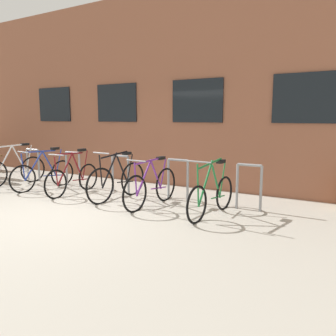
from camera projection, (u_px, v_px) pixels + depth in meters
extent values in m
plane|color=#B2ADA0|center=(62.00, 213.00, 6.07)|extent=(42.00, 42.00, 0.00)
cube|color=brown|center=(212.00, 98.00, 11.76)|extent=(28.00, 7.67, 4.81)
cube|color=black|center=(55.00, 105.00, 10.25)|extent=(1.30, 0.04, 1.01)
cube|color=black|center=(117.00, 103.00, 9.07)|extent=(1.30, 0.04, 1.01)
cube|color=black|center=(197.00, 101.00, 7.90)|extent=(1.30, 0.04, 1.01)
cube|color=black|center=(306.00, 98.00, 6.73)|extent=(1.30, 0.04, 1.01)
cylinder|color=gray|center=(28.00, 165.00, 9.28)|extent=(0.05, 0.05, 0.85)
cylinder|color=gray|center=(39.00, 166.00, 9.06)|extent=(0.05, 0.05, 0.85)
cylinder|color=gray|center=(32.00, 150.00, 9.10)|extent=(0.45, 0.05, 0.05)
cylinder|color=gray|center=(67.00, 169.00, 8.55)|extent=(0.05, 0.05, 0.85)
cylinder|color=gray|center=(80.00, 170.00, 8.32)|extent=(0.05, 0.05, 0.85)
cylinder|color=gray|center=(72.00, 152.00, 8.37)|extent=(0.45, 0.05, 0.05)
cylinder|color=gray|center=(113.00, 173.00, 7.81)|extent=(0.05, 0.05, 0.85)
cylinder|color=gray|center=(128.00, 175.00, 7.59)|extent=(0.05, 0.05, 0.85)
cylinder|color=gray|center=(120.00, 156.00, 7.64)|extent=(0.45, 0.05, 0.05)
cylinder|color=gray|center=(168.00, 179.00, 7.08)|extent=(0.05, 0.05, 0.85)
cylinder|color=gray|center=(188.00, 181.00, 6.86)|extent=(0.05, 0.05, 0.85)
cylinder|color=gray|center=(178.00, 160.00, 6.91)|extent=(0.45, 0.05, 0.05)
cylinder|color=gray|center=(237.00, 186.00, 6.35)|extent=(0.05, 0.05, 0.85)
cylinder|color=gray|center=(261.00, 189.00, 6.13)|extent=(0.05, 0.05, 0.85)
cylinder|color=gray|center=(250.00, 165.00, 6.17)|extent=(0.45, 0.05, 0.05)
torus|color=black|center=(62.00, 173.00, 8.54)|extent=(0.13, 0.67, 0.67)
torus|color=black|center=(23.00, 179.00, 7.70)|extent=(0.13, 0.67, 0.67)
cylinder|color=#233893|center=(34.00, 166.00, 7.89)|extent=(0.10, 0.51, 0.66)
cylinder|color=#233893|center=(49.00, 164.00, 8.22)|extent=(0.09, 0.39, 0.68)
cylinder|color=#233893|center=(40.00, 151.00, 7.98)|extent=(0.15, 0.84, 0.06)
cylinder|color=#233893|center=(53.00, 175.00, 8.34)|extent=(0.10, 0.54, 0.07)
cylinder|color=#233893|center=(59.00, 162.00, 8.43)|extent=(0.05, 0.20, 0.62)
cylinder|color=#233893|center=(23.00, 166.00, 7.68)|extent=(0.04, 0.08, 0.60)
cube|color=black|center=(55.00, 148.00, 8.30)|extent=(0.13, 0.21, 0.06)
cylinder|color=gray|center=(23.00, 152.00, 7.65)|extent=(0.44, 0.08, 0.03)
torus|color=black|center=(133.00, 179.00, 7.49)|extent=(0.11, 0.76, 0.76)
torus|color=black|center=(100.00, 186.00, 6.69)|extent=(0.11, 0.76, 0.76)
cylinder|color=black|center=(110.00, 170.00, 6.87)|extent=(0.08, 0.48, 0.71)
cylinder|color=black|center=(122.00, 170.00, 7.18)|extent=(0.07, 0.35, 0.63)
cylinder|color=black|center=(115.00, 155.00, 6.95)|extent=(0.11, 0.76, 0.11)
cylinder|color=black|center=(125.00, 182.00, 7.30)|extent=(0.07, 0.50, 0.08)
cylinder|color=black|center=(130.00, 167.00, 7.38)|extent=(0.04, 0.20, 0.57)
cylinder|color=black|center=(101.00, 170.00, 6.67)|extent=(0.04, 0.08, 0.64)
cube|color=black|center=(127.00, 153.00, 7.26)|extent=(0.12, 0.21, 0.06)
cylinder|color=gray|center=(101.00, 153.00, 6.64)|extent=(0.44, 0.07, 0.03)
torus|color=black|center=(33.00, 169.00, 9.01)|extent=(0.14, 0.71, 0.71)
cylinder|color=silver|center=(4.00, 160.00, 8.37)|extent=(0.10, 0.50, 0.76)
cylinder|color=silver|center=(20.00, 160.00, 8.69)|extent=(0.09, 0.38, 0.73)
cylinder|color=silver|center=(10.00, 146.00, 8.45)|extent=(0.15, 0.81, 0.07)
cylinder|color=silver|center=(24.00, 172.00, 8.81)|extent=(0.10, 0.52, 0.07)
cylinder|color=silver|center=(29.00, 158.00, 8.89)|extent=(0.05, 0.20, 0.67)
cube|color=black|center=(25.00, 144.00, 8.76)|extent=(0.13, 0.21, 0.06)
torus|color=black|center=(166.00, 185.00, 6.98)|extent=(0.08, 0.71, 0.71)
torus|color=black|center=(135.00, 194.00, 6.13)|extent=(0.08, 0.71, 0.71)
cylinder|color=#722D99|center=(144.00, 177.00, 6.32)|extent=(0.06, 0.49, 0.65)
cylinder|color=#722D99|center=(156.00, 175.00, 6.66)|extent=(0.06, 0.37, 0.61)
cylinder|color=#722D99|center=(149.00, 161.00, 6.42)|extent=(0.08, 0.80, 0.07)
cylinder|color=#722D99|center=(159.00, 188.00, 6.77)|extent=(0.05, 0.52, 0.07)
cylinder|color=#722D99|center=(163.00, 172.00, 6.87)|extent=(0.04, 0.20, 0.55)
cylinder|color=#722D99|center=(136.00, 178.00, 6.11)|extent=(0.03, 0.08, 0.58)
cube|color=black|center=(161.00, 158.00, 6.75)|extent=(0.11, 0.21, 0.06)
cylinder|color=gray|center=(136.00, 161.00, 6.08)|extent=(0.44, 0.05, 0.03)
torus|color=black|center=(88.00, 177.00, 8.05)|extent=(0.06, 0.65, 0.65)
torus|color=black|center=(56.00, 184.00, 7.15)|extent=(0.06, 0.65, 0.65)
cylinder|color=maroon|center=(65.00, 170.00, 7.36)|extent=(0.05, 0.49, 0.67)
cylinder|color=maroon|center=(78.00, 167.00, 7.70)|extent=(0.05, 0.37, 0.70)
cylinder|color=maroon|center=(70.00, 154.00, 7.45)|extent=(0.06, 0.80, 0.07)
cylinder|color=maroon|center=(81.00, 180.00, 7.83)|extent=(0.04, 0.51, 0.07)
cylinder|color=maroon|center=(85.00, 164.00, 7.92)|extent=(0.03, 0.20, 0.65)
cylinder|color=maroon|center=(56.00, 170.00, 7.13)|extent=(0.03, 0.08, 0.60)
cube|color=black|center=(82.00, 150.00, 7.79)|extent=(0.11, 0.20, 0.06)
cylinder|color=gray|center=(56.00, 155.00, 7.10)|extent=(0.44, 0.04, 0.03)
torus|color=black|center=(224.00, 193.00, 6.32)|extent=(0.10, 0.65, 0.65)
torus|color=black|center=(197.00, 205.00, 5.49)|extent=(0.10, 0.65, 0.65)
cylinder|color=#1E7238|center=(206.00, 183.00, 5.67)|extent=(0.08, 0.50, 0.74)
cylinder|color=#1E7238|center=(216.00, 182.00, 6.00)|extent=(0.07, 0.37, 0.66)
cylinder|color=#1E7238|center=(211.00, 163.00, 5.76)|extent=(0.11, 0.81, 0.12)
cylinder|color=#1E7238|center=(218.00, 197.00, 6.12)|extent=(0.07, 0.52, 0.07)
cylinder|color=#1E7238|center=(223.00, 178.00, 6.21)|extent=(0.04, 0.20, 0.60)
cylinder|color=#1E7238|center=(198.00, 184.00, 5.46)|extent=(0.04, 0.08, 0.68)
cube|color=black|center=(221.00, 161.00, 6.08)|extent=(0.12, 0.21, 0.06)
cylinder|color=gray|center=(199.00, 162.00, 5.42)|extent=(0.44, 0.07, 0.03)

